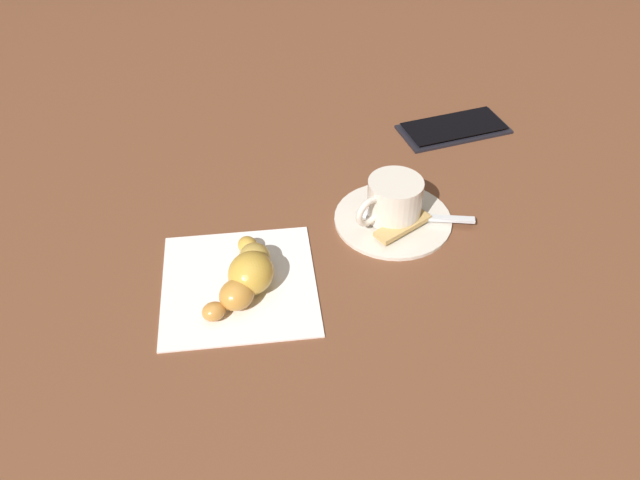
# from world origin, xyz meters

# --- Properties ---
(ground_plane) EXTENTS (1.80, 1.80, 0.00)m
(ground_plane) POSITION_xyz_m (0.00, 0.00, 0.00)
(ground_plane) COLOR brown
(saucer) EXTENTS (0.14, 0.14, 0.01)m
(saucer) POSITION_xyz_m (0.09, 0.03, 0.00)
(saucer) COLOR silver
(saucer) RESTS_ON ground
(espresso_cup) EXTENTS (0.08, 0.06, 0.05)m
(espresso_cup) POSITION_xyz_m (0.09, 0.03, 0.03)
(espresso_cup) COLOR silver
(espresso_cup) RESTS_ON saucer
(teaspoon) EXTENTS (0.13, 0.05, 0.01)m
(teaspoon) POSITION_xyz_m (0.09, 0.03, 0.01)
(teaspoon) COLOR silver
(teaspoon) RESTS_ON saucer
(sugar_packet) EXTENTS (0.07, 0.05, 0.01)m
(sugar_packet) POSITION_xyz_m (0.10, 0.01, 0.01)
(sugar_packet) COLOR tan
(sugar_packet) RESTS_ON saucer
(napkin) EXTENTS (0.17, 0.18, 0.00)m
(napkin) POSITION_xyz_m (-0.09, -0.03, 0.00)
(napkin) COLOR white
(napkin) RESTS_ON ground
(croissant) EXTENTS (0.09, 0.12, 0.04)m
(croissant) POSITION_xyz_m (-0.09, -0.04, 0.02)
(croissant) COLOR #C7843A
(croissant) RESTS_ON napkin
(cell_phone) EXTENTS (0.16, 0.08, 0.01)m
(cell_phone) POSITION_xyz_m (0.23, 0.20, 0.00)
(cell_phone) COLOR black
(cell_phone) RESTS_ON ground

